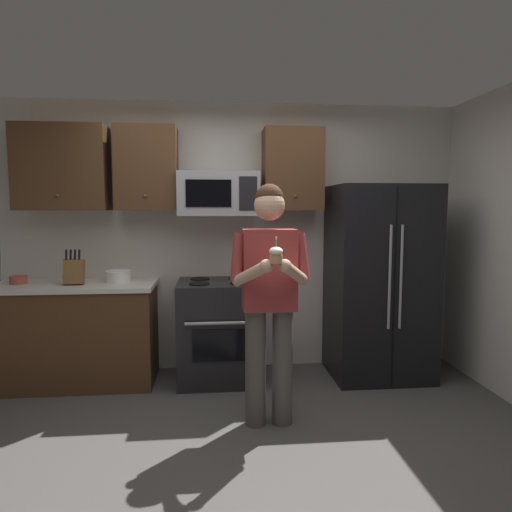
# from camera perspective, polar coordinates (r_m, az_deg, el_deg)

# --- Properties ---
(ground_plane) EXTENTS (6.00, 6.00, 0.00)m
(ground_plane) POSITION_cam_1_polar(r_m,az_deg,el_deg) (3.25, -1.05, -23.29)
(ground_plane) COLOR #474442
(wall_back) EXTENTS (4.40, 0.10, 2.60)m
(wall_back) POSITION_cam_1_polar(r_m,az_deg,el_deg) (4.60, -2.81, 2.30)
(wall_back) COLOR beige
(wall_back) RESTS_ON ground
(oven_range) EXTENTS (0.76, 0.70, 0.93)m
(oven_range) POSITION_cam_1_polar(r_m,az_deg,el_deg) (4.34, -4.50, -9.16)
(oven_range) COLOR black
(oven_range) RESTS_ON ground
(microwave) EXTENTS (0.74, 0.41, 0.40)m
(microwave) POSITION_cam_1_polar(r_m,az_deg,el_deg) (4.31, -4.67, 7.64)
(microwave) COLOR #9EA0A5
(refrigerator) EXTENTS (0.90, 0.75, 1.80)m
(refrigerator) POSITION_cam_1_polar(r_m,az_deg,el_deg) (4.49, 14.99, -3.11)
(refrigerator) COLOR black
(refrigerator) RESTS_ON ground
(cabinet_row_upper) EXTENTS (2.78, 0.36, 0.76)m
(cabinet_row_upper) POSITION_cam_1_polar(r_m,az_deg,el_deg) (4.41, -12.33, 10.48)
(cabinet_row_upper) COLOR #4C301C
(counter_left) EXTENTS (1.44, 0.66, 0.92)m
(counter_left) POSITION_cam_1_polar(r_m,az_deg,el_deg) (4.53, -21.39, -8.91)
(counter_left) COLOR #4C301C
(counter_left) RESTS_ON ground
(knife_block) EXTENTS (0.16, 0.15, 0.32)m
(knife_block) POSITION_cam_1_polar(r_m,az_deg,el_deg) (4.37, -21.56, -1.79)
(knife_block) COLOR brown
(knife_block) RESTS_ON counter_left
(bowl_large_white) EXTENTS (0.23, 0.23, 0.11)m
(bowl_large_white) POSITION_cam_1_polar(r_m,az_deg,el_deg) (4.37, -16.66, -2.38)
(bowl_large_white) COLOR white
(bowl_large_white) RESTS_ON counter_left
(bowl_small_colored) EXTENTS (0.15, 0.15, 0.07)m
(bowl_small_colored) POSITION_cam_1_polar(r_m,az_deg,el_deg) (4.63, -27.31, -2.59)
(bowl_small_colored) COLOR #B24C3F
(bowl_small_colored) RESTS_ON counter_left
(person) EXTENTS (0.60, 0.48, 1.76)m
(person) POSITION_cam_1_polar(r_m,az_deg,el_deg) (3.32, 1.67, -4.39)
(person) COLOR #4C4742
(person) RESTS_ON ground
(cupcake) EXTENTS (0.09, 0.09, 0.17)m
(cupcake) POSITION_cam_1_polar(r_m,az_deg,el_deg) (2.95, 2.49, 0.15)
(cupcake) COLOR #A87F56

